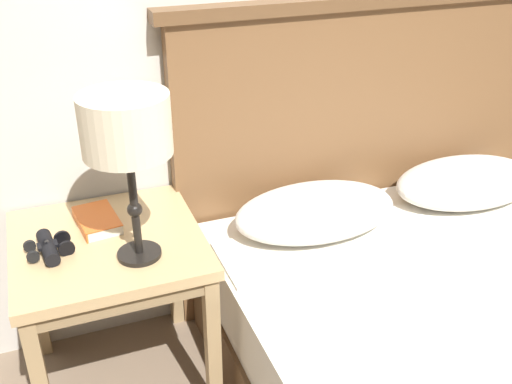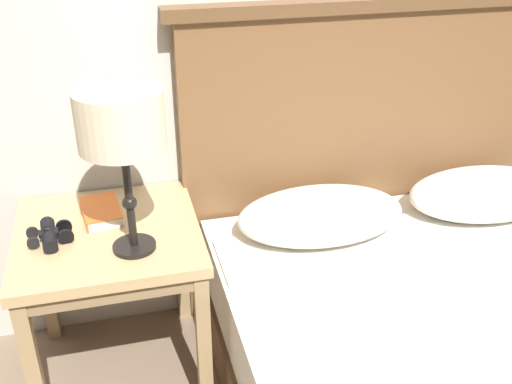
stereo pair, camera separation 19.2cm
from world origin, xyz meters
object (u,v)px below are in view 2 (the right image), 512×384
Objects in this scene: nightstand at (110,251)px; book_on_nightstand at (100,211)px; table_lamp at (121,125)px; binoculars_pair at (49,235)px.

nightstand is 0.14m from book_on_nightstand.
table_lamp is at bearing -58.61° from nightstand.
nightstand is 1.19× the size of table_lamp.
binoculars_pair is (-0.17, -0.02, 0.10)m from nightstand.
nightstand is at bearing -80.76° from book_on_nightstand.
binoculars_pair is at bearing 156.77° from table_lamp.
nightstand is 3.63× the size of binoculars_pair.
table_lamp is 0.45m from book_on_nightstand.
book_on_nightstand is (-0.09, 0.22, -0.38)m from table_lamp.
book_on_nightstand is 0.19m from binoculars_pair.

